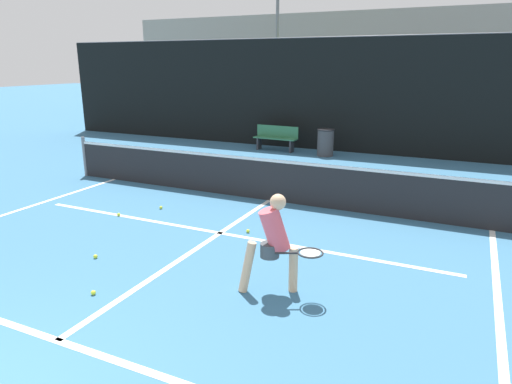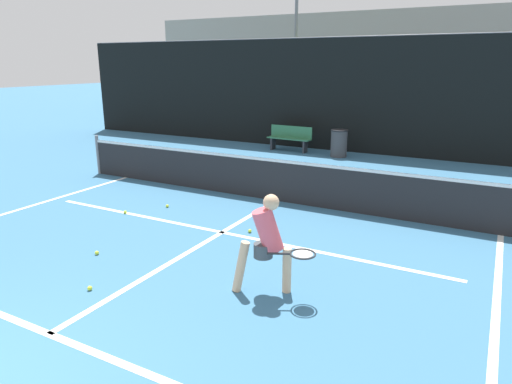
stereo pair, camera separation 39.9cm
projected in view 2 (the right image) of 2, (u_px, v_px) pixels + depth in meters
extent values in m
cube|color=white|center=(49.00, 334.00, 5.23)|extent=(11.00, 0.10, 0.01)
cube|color=white|center=(222.00, 232.00, 8.36)|extent=(8.25, 0.10, 0.01)
cube|color=white|center=(199.00, 246.00, 7.76)|extent=(0.10, 5.97, 0.01)
cube|color=white|center=(27.00, 207.00, 9.82)|extent=(0.10, 6.97, 0.01)
cube|color=white|center=(496.00, 312.00, 5.70)|extent=(0.10, 6.97, 0.01)
cylinder|color=slate|center=(98.00, 155.00, 12.65)|extent=(0.09, 0.09, 1.07)
cube|color=#232326|center=(276.00, 180.00, 10.15)|extent=(11.00, 0.02, 0.95)
cube|color=white|center=(277.00, 161.00, 10.03)|extent=(11.00, 0.03, 0.06)
cube|color=black|center=(361.00, 97.00, 15.24)|extent=(24.00, 0.06, 3.80)
cylinder|color=slate|center=(365.00, 36.00, 14.72)|extent=(24.00, 0.04, 0.04)
cylinder|color=#DBAD84|center=(287.00, 270.00, 6.12)|extent=(0.12, 0.12, 0.63)
cylinder|color=#DBAD84|center=(241.00, 267.00, 6.13)|extent=(0.28, 0.22, 0.73)
cylinder|color=#3F474C|center=(263.00, 250.00, 6.06)|extent=(0.26, 0.26, 0.19)
cylinder|color=#E55966|center=(268.00, 230.00, 5.98)|extent=(0.42, 0.35, 0.66)
sphere|color=#DBAD84|center=(271.00, 202.00, 5.87)|extent=(0.21, 0.21, 0.21)
cylinder|color=#262628|center=(278.00, 254.00, 5.83)|extent=(0.28, 0.16, 0.03)
torus|color=#262628|center=(303.00, 254.00, 5.82)|extent=(0.46, 0.46, 0.02)
cylinder|color=beige|center=(303.00, 254.00, 5.82)|extent=(0.35, 0.35, 0.01)
sphere|color=#D1E033|center=(90.00, 288.00, 6.23)|extent=(0.07, 0.07, 0.07)
sphere|color=#D1E033|center=(250.00, 231.00, 8.35)|extent=(0.07, 0.07, 0.07)
sphere|color=#D1E033|center=(97.00, 253.00, 7.39)|extent=(0.07, 0.07, 0.07)
sphere|color=#D1E033|center=(125.00, 212.00, 9.39)|extent=(0.07, 0.07, 0.07)
sphere|color=#D1E033|center=(167.00, 206.00, 9.79)|extent=(0.07, 0.07, 0.07)
cube|color=#33724C|center=(289.00, 139.00, 15.90)|extent=(1.60, 0.44, 0.04)
cube|color=#33724C|center=(291.00, 132.00, 15.99)|extent=(1.58, 0.12, 0.42)
cube|color=#333338|center=(273.00, 143.00, 16.28)|extent=(0.06, 0.32, 0.44)
cube|color=#333338|center=(305.00, 146.00, 15.65)|extent=(0.06, 0.32, 0.44)
cylinder|color=#3F3F42|center=(339.00, 144.00, 14.95)|extent=(0.53, 0.53, 0.85)
cylinder|color=black|center=(340.00, 130.00, 14.83)|extent=(0.56, 0.56, 0.04)
cube|color=maroon|center=(434.00, 131.00, 17.56)|extent=(1.80, 4.51, 0.88)
cube|color=#1E2328|center=(436.00, 113.00, 17.17)|extent=(1.51, 2.71, 0.59)
cylinder|color=black|center=(460.00, 132.00, 18.45)|extent=(0.18, 0.60, 0.60)
cylinder|color=black|center=(452.00, 142.00, 16.00)|extent=(0.18, 0.60, 0.60)
cylinder|color=slate|center=(296.00, 35.00, 22.51)|extent=(0.16, 0.16, 8.56)
cylinder|color=brown|center=(315.00, 95.00, 22.37)|extent=(0.28, 0.28, 2.95)
ellipsoid|color=#477F42|center=(316.00, 56.00, 21.87)|extent=(3.25, 3.25, 0.90)
cube|color=gray|center=(427.00, 63.00, 26.25)|extent=(36.00, 2.40, 5.87)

